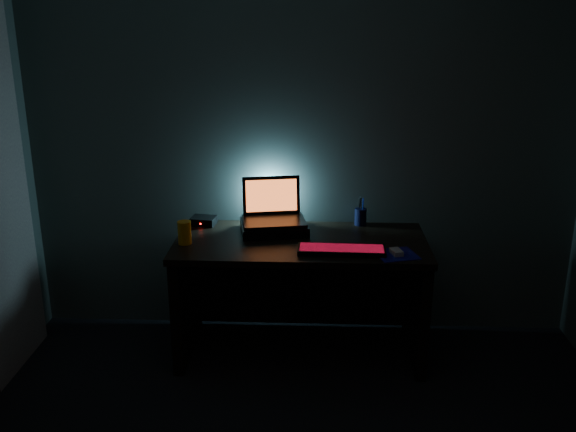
% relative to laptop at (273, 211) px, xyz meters
% --- Properties ---
extents(room, '(3.50, 4.00, 2.50)m').
position_rel_laptop_xyz_m(room, '(0.18, -1.81, 0.38)').
color(room, black).
rests_on(room, ground).
extents(desk, '(1.50, 0.70, 0.75)m').
position_rel_laptop_xyz_m(desk, '(0.18, -0.14, -0.38)').
color(desk, black).
rests_on(desk, ground).
extents(riser, '(0.45, 0.37, 0.06)m').
position_rel_laptop_xyz_m(riser, '(0.01, -0.05, -0.09)').
color(riser, black).
rests_on(riser, desk).
extents(laptop, '(0.42, 0.34, 0.26)m').
position_rel_laptop_xyz_m(laptop, '(0.00, 0.00, 0.00)').
color(laptop, black).
rests_on(laptop, riser).
extents(keyboard, '(0.50, 0.17, 0.03)m').
position_rel_laptop_xyz_m(keyboard, '(0.41, -0.38, -0.11)').
color(keyboard, black).
rests_on(keyboard, desk).
extents(mousepad, '(0.27, 0.25, 0.00)m').
position_rel_laptop_xyz_m(mousepad, '(0.72, -0.41, -0.12)').
color(mousepad, navy).
rests_on(mousepad, desk).
extents(mouse, '(0.08, 0.10, 0.03)m').
position_rel_laptop_xyz_m(mouse, '(0.72, -0.41, -0.10)').
color(mouse, '#A1A0A5').
rests_on(mouse, mousepad).
extents(pen_cup, '(0.08, 0.08, 0.11)m').
position_rel_laptop_xyz_m(pen_cup, '(0.55, 0.11, -0.07)').
color(pen_cup, black).
rests_on(pen_cup, desk).
extents(juice_glass, '(0.10, 0.10, 0.14)m').
position_rel_laptop_xyz_m(juice_glass, '(-0.50, -0.28, -0.05)').
color(juice_glass, orange).
rests_on(juice_glass, desk).
extents(router, '(0.17, 0.14, 0.05)m').
position_rel_laptop_xyz_m(router, '(-0.45, 0.07, -0.09)').
color(router, black).
rests_on(router, desk).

